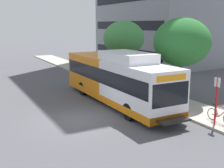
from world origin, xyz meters
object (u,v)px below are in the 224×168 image
object	(u,v)px
street_tree_mid_block	(124,38)
bicycle_parked	(220,115)
street_tree_near_stop	(182,42)
transit_bus	(116,79)
bus_stop_sign_pole	(216,97)

from	to	relation	value
street_tree_mid_block	bicycle_parked	bearing A→B (deg)	-96.96
street_tree_mid_block	street_tree_near_stop	bearing A→B (deg)	-92.59
bicycle_parked	street_tree_mid_block	xyz separation A→B (m)	(1.58, 12.95, 3.52)
street_tree_near_stop	street_tree_mid_block	distance (m)	8.34
transit_bus	bus_stop_sign_pole	size ratio (longest dim) A/B	4.71
transit_bus	street_tree_near_stop	distance (m)	5.07
bus_stop_sign_pole	transit_bus	bearing A→B (deg)	108.92
bicycle_parked	street_tree_mid_block	world-z (taller)	street_tree_mid_block
bicycle_parked	street_tree_near_stop	world-z (taller)	street_tree_near_stop
bus_stop_sign_pole	bicycle_parked	bearing A→B (deg)	10.66
bus_stop_sign_pole	street_tree_mid_block	distance (m)	13.44
bicycle_parked	street_tree_near_stop	distance (m)	6.00
transit_bus	bicycle_parked	world-z (taller)	transit_bus
transit_bus	street_tree_mid_block	bearing A→B (deg)	55.79
bus_stop_sign_pole	bicycle_parked	xyz separation A→B (m)	(0.50, 0.09, -1.09)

